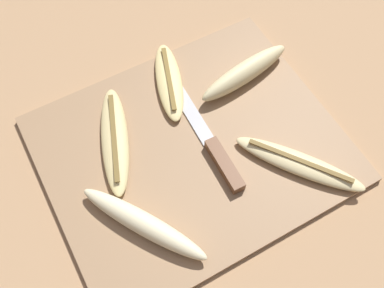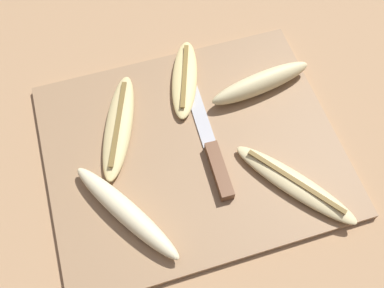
{
  "view_description": "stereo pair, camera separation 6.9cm",
  "coord_description": "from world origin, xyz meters",
  "px_view_note": "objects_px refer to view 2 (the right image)",
  "views": [
    {
      "loc": [
        -0.16,
        -0.29,
        0.63
      ],
      "look_at": [
        0.0,
        0.0,
        0.02
      ],
      "focal_mm": 42.0,
      "sensor_mm": 36.0,
      "label": 1
    },
    {
      "loc": [
        -0.1,
        -0.31,
        0.63
      ],
      "look_at": [
        0.0,
        0.0,
        0.02
      ],
      "focal_mm": 42.0,
      "sensor_mm": 36.0,
      "label": 2
    }
  ],
  "objects_px": {
    "knife": "(215,159)",
    "banana_pale_long": "(126,212)",
    "banana_ripe_center": "(295,184)",
    "banana_soft_right": "(261,83)",
    "banana_spotted_left": "(119,126)",
    "banana_golden_short": "(185,79)"
  },
  "relations": [
    {
      "from": "knife",
      "to": "banana_soft_right",
      "type": "xyz_separation_m",
      "value": [
        0.11,
        0.11,
        0.01
      ]
    },
    {
      "from": "banana_pale_long",
      "to": "banana_spotted_left",
      "type": "distance_m",
      "value": 0.15
    },
    {
      "from": "knife",
      "to": "banana_ripe_center",
      "type": "height_order",
      "value": "banana_ripe_center"
    },
    {
      "from": "banana_ripe_center",
      "to": "banana_spotted_left",
      "type": "bearing_deg",
      "value": 142.65
    },
    {
      "from": "knife",
      "to": "banana_pale_long",
      "type": "bearing_deg",
      "value": -161.29
    },
    {
      "from": "banana_pale_long",
      "to": "banana_soft_right",
      "type": "distance_m",
      "value": 0.3
    },
    {
      "from": "banana_soft_right",
      "to": "banana_pale_long",
      "type": "bearing_deg",
      "value": -150.05
    },
    {
      "from": "banana_spotted_left",
      "to": "banana_golden_short",
      "type": "bearing_deg",
      "value": 24.96
    },
    {
      "from": "banana_golden_short",
      "to": "banana_ripe_center",
      "type": "bearing_deg",
      "value": -66.51
    },
    {
      "from": "knife",
      "to": "banana_spotted_left",
      "type": "xyz_separation_m",
      "value": [
        -0.13,
        0.1,
        0.0
      ]
    },
    {
      "from": "banana_golden_short",
      "to": "banana_ripe_center",
      "type": "xyz_separation_m",
      "value": [
        0.1,
        -0.23,
        0.0
      ]
    },
    {
      "from": "knife",
      "to": "banana_spotted_left",
      "type": "height_order",
      "value": "banana_spotted_left"
    },
    {
      "from": "knife",
      "to": "banana_pale_long",
      "type": "xyz_separation_m",
      "value": [
        -0.15,
        -0.05,
        0.01
      ]
    },
    {
      "from": "banana_golden_short",
      "to": "banana_soft_right",
      "type": "distance_m",
      "value": 0.13
    },
    {
      "from": "knife",
      "to": "banana_ripe_center",
      "type": "bearing_deg",
      "value": -34.75
    },
    {
      "from": "banana_golden_short",
      "to": "banana_pale_long",
      "type": "distance_m",
      "value": 0.25
    },
    {
      "from": "banana_ripe_center",
      "to": "banana_soft_right",
      "type": "bearing_deg",
      "value": 85.43
    },
    {
      "from": "banana_golden_short",
      "to": "banana_pale_long",
      "type": "height_order",
      "value": "banana_pale_long"
    },
    {
      "from": "banana_spotted_left",
      "to": "banana_ripe_center",
      "type": "bearing_deg",
      "value": -37.35
    },
    {
      "from": "banana_pale_long",
      "to": "banana_ripe_center",
      "type": "xyz_separation_m",
      "value": [
        0.25,
        -0.03,
        -0.01
      ]
    },
    {
      "from": "knife",
      "to": "banana_golden_short",
      "type": "distance_m",
      "value": 0.16
    },
    {
      "from": "banana_golden_short",
      "to": "banana_soft_right",
      "type": "relative_size",
      "value": 0.91
    }
  ]
}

